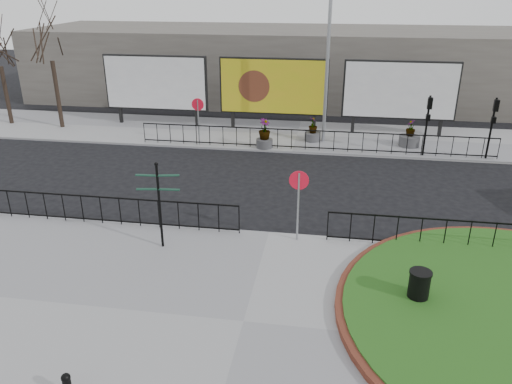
% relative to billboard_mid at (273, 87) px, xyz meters
% --- Properties ---
extents(ground, '(90.00, 90.00, 0.00)m').
position_rel_billboard_mid_xyz_m(ground, '(1.50, -12.97, -2.60)').
color(ground, black).
rests_on(ground, ground).
extents(pavement_near, '(30.00, 10.00, 0.12)m').
position_rel_billboard_mid_xyz_m(pavement_near, '(1.50, -17.97, -2.54)').
color(pavement_near, gray).
rests_on(pavement_near, ground).
extents(pavement_far, '(44.00, 6.00, 0.12)m').
position_rel_billboard_mid_xyz_m(pavement_far, '(1.50, -0.97, -2.54)').
color(pavement_far, gray).
rests_on(pavement_far, ground).
extents(railing_near_left, '(10.00, 0.10, 1.10)m').
position_rel_billboard_mid_xyz_m(railing_near_left, '(-4.50, -13.27, -1.93)').
color(railing_near_left, black).
rests_on(railing_near_left, pavement_near).
extents(railing_near_right, '(9.00, 0.10, 1.10)m').
position_rel_billboard_mid_xyz_m(railing_near_right, '(8.00, -13.27, -1.93)').
color(railing_near_right, black).
rests_on(railing_near_right, pavement_near).
extents(railing_far, '(18.00, 0.10, 1.10)m').
position_rel_billboard_mid_xyz_m(railing_far, '(2.50, -3.67, -1.93)').
color(railing_far, black).
rests_on(railing_far, pavement_far).
extents(speed_sign_far, '(0.64, 0.07, 2.47)m').
position_rel_billboard_mid_xyz_m(speed_sign_far, '(-3.50, -3.57, -0.68)').
color(speed_sign_far, gray).
rests_on(speed_sign_far, pavement_far).
extents(speed_sign_near, '(0.64, 0.07, 2.47)m').
position_rel_billboard_mid_xyz_m(speed_sign_near, '(2.50, -13.37, -0.68)').
color(speed_sign_near, gray).
rests_on(speed_sign_near, pavement_near).
extents(billboard_left, '(6.20, 0.31, 4.10)m').
position_rel_billboard_mid_xyz_m(billboard_left, '(-7.00, 0.00, 0.00)').
color(billboard_left, black).
rests_on(billboard_left, pavement_far).
extents(billboard_mid, '(6.20, 0.31, 4.10)m').
position_rel_billboard_mid_xyz_m(billboard_mid, '(0.00, 0.00, 0.00)').
color(billboard_mid, black).
rests_on(billboard_mid, pavement_far).
extents(billboard_right, '(6.20, 0.31, 4.10)m').
position_rel_billboard_mid_xyz_m(billboard_right, '(7.00, 0.00, 0.00)').
color(billboard_right, black).
rests_on(billboard_right, pavement_far).
extents(lamp_post, '(0.74, 0.18, 9.23)m').
position_rel_billboard_mid_xyz_m(lamp_post, '(3.01, -1.97, 2.23)').
color(lamp_post, gray).
rests_on(lamp_post, pavement_far).
extents(signal_pole_a, '(0.22, 0.26, 3.00)m').
position_rel_billboard_mid_xyz_m(signal_pole_a, '(8.00, -3.63, -0.50)').
color(signal_pole_a, black).
rests_on(signal_pole_a, pavement_far).
extents(signal_pole_b, '(0.22, 0.26, 3.00)m').
position_rel_billboard_mid_xyz_m(signal_pole_b, '(11.00, -3.63, -0.50)').
color(signal_pole_b, black).
rests_on(signal_pole_b, pavement_far).
extents(tree_left, '(2.00, 2.00, 7.00)m').
position_rel_billboard_mid_xyz_m(tree_left, '(-12.50, -1.47, 1.02)').
color(tree_left, '#2D2119').
rests_on(tree_left, pavement_far).
extents(tree_mid, '(2.00, 2.00, 6.20)m').
position_rel_billboard_mid_xyz_m(tree_mid, '(-16.00, -1.17, 0.62)').
color(tree_mid, '#2D2119').
rests_on(tree_mid, pavement_far).
extents(building_backdrop, '(40.00, 10.00, 5.00)m').
position_rel_billboard_mid_xyz_m(building_backdrop, '(1.50, 9.03, -0.10)').
color(building_backdrop, '#645F58').
rests_on(building_backdrop, ground).
extents(fingerpost_sign, '(1.37, 0.37, 2.93)m').
position_rel_billboard_mid_xyz_m(fingerpost_sign, '(-1.83, -14.51, -0.71)').
color(fingerpost_sign, black).
rests_on(fingerpost_sign, pavement_near).
extents(bollard, '(0.20, 0.20, 0.61)m').
position_rel_billboard_mid_xyz_m(bollard, '(-1.67, -21.02, -2.14)').
color(bollard, black).
rests_on(bollard, pavement_near).
extents(litter_bin, '(0.60, 0.60, 0.99)m').
position_rel_billboard_mid_xyz_m(litter_bin, '(6.00, -16.47, -1.98)').
color(litter_bin, black).
rests_on(litter_bin, pavement_near).
extents(planter_a, '(0.86, 0.86, 1.53)m').
position_rel_billboard_mid_xyz_m(planter_a, '(-0.00, -3.57, -1.84)').
color(planter_a, '#4C4C4F').
rests_on(planter_a, pavement_far).
extents(planter_b, '(0.86, 0.86, 1.32)m').
position_rel_billboard_mid_xyz_m(planter_b, '(2.42, -1.97, -2.00)').
color(planter_b, '#4C4C4F').
rests_on(planter_b, pavement_far).
extents(planter_c, '(1.07, 1.07, 1.42)m').
position_rel_billboard_mid_xyz_m(planter_c, '(7.50, -2.11, -2.03)').
color(planter_c, '#4C4C4F').
rests_on(planter_c, pavement_far).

